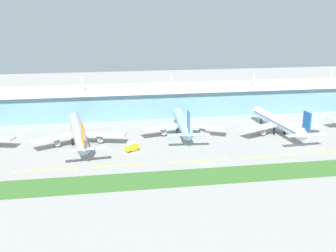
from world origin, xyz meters
TOP-DOWN VIEW (x-y plane):
  - ground_plane at (0.00, 0.00)m, footprint 600.00×600.00m
  - terminal_building at (-0.00, 95.81)m, footprint 288.00×34.00m
  - airliner_near_middle at (-57.82, 38.31)m, footprint 48.49×71.31m
  - airliner_center at (-1.36, 45.91)m, footprint 48.60×58.61m
  - airliner_far_middle at (51.77, 38.63)m, footprint 48.71×64.65m
  - taxiway_stripe_west at (-71.00, 3.79)m, footprint 28.00×0.70m
  - taxiway_stripe_mid_west at (-37.00, 3.79)m, footprint 28.00×0.70m
  - taxiway_stripe_centre at (-3.00, 3.79)m, footprint 28.00×0.70m
  - taxiway_stripe_mid_east at (31.00, 3.79)m, footprint 28.00×0.70m
  - taxiway_stripe_east at (65.00, 3.79)m, footprint 28.00×0.70m
  - grass_verge at (0.00, -15.10)m, footprint 300.00×18.00m
  - fuel_truck at (-31.64, 22.64)m, footprint 7.46×6.10m

SIDE VIEW (x-z plane):
  - ground_plane at x=0.00m, z-range 0.00..0.00m
  - taxiway_stripe_west at x=-71.00m, z-range 0.00..0.04m
  - taxiway_stripe_mid_west at x=-37.00m, z-range 0.00..0.04m
  - taxiway_stripe_centre at x=-3.00m, z-range 0.00..0.04m
  - taxiway_stripe_mid_east at x=31.00m, z-range 0.00..0.04m
  - taxiway_stripe_east at x=65.00m, z-range 0.00..0.04m
  - grass_verge at x=0.00m, z-range 0.00..0.10m
  - fuel_truck at x=-31.64m, z-range -0.21..4.74m
  - airliner_center at x=-1.36m, z-range -3.01..15.89m
  - airliner_far_middle at x=51.77m, z-range -3.00..15.90m
  - airliner_near_middle at x=-57.82m, z-range -2.99..15.91m
  - terminal_building at x=0.00m, z-range -4.30..22.98m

